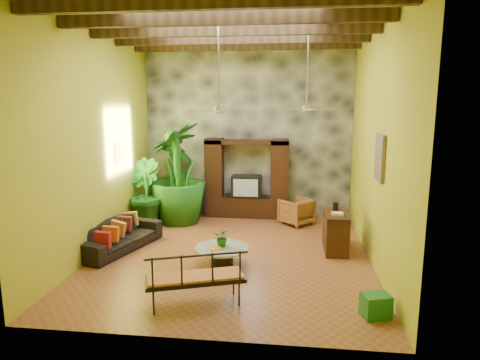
# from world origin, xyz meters

# --- Properties ---
(ground) EXTENTS (7.00, 7.00, 0.00)m
(ground) POSITION_xyz_m (0.00, 0.00, 0.00)
(ground) COLOR brown
(ground) RESTS_ON ground
(ceiling) EXTENTS (6.00, 7.00, 0.02)m
(ceiling) POSITION_xyz_m (0.00, 0.00, 5.00)
(ceiling) COLOR silver
(ceiling) RESTS_ON back_wall
(back_wall) EXTENTS (6.00, 0.02, 5.00)m
(back_wall) POSITION_xyz_m (0.00, 3.50, 2.50)
(back_wall) COLOR gold
(back_wall) RESTS_ON ground
(left_wall) EXTENTS (0.02, 7.00, 5.00)m
(left_wall) POSITION_xyz_m (-3.00, 0.00, 2.50)
(left_wall) COLOR gold
(left_wall) RESTS_ON ground
(right_wall) EXTENTS (0.02, 7.00, 5.00)m
(right_wall) POSITION_xyz_m (3.00, 0.00, 2.50)
(right_wall) COLOR gold
(right_wall) RESTS_ON ground
(stone_accent_wall) EXTENTS (5.98, 0.10, 4.98)m
(stone_accent_wall) POSITION_xyz_m (0.00, 3.44, 2.50)
(stone_accent_wall) COLOR #323439
(stone_accent_wall) RESTS_ON ground
(ceiling_beams) EXTENTS (5.95, 5.36, 0.22)m
(ceiling_beams) POSITION_xyz_m (0.00, 0.00, 4.78)
(ceiling_beams) COLOR #382511
(ceiling_beams) RESTS_ON ceiling
(entertainment_center) EXTENTS (2.40, 0.55, 2.30)m
(entertainment_center) POSITION_xyz_m (0.00, 3.14, 0.97)
(entertainment_center) COLOR black
(entertainment_center) RESTS_ON ground
(ceiling_fan_front) EXTENTS (1.28, 1.28, 1.86)m
(ceiling_fan_front) POSITION_xyz_m (-0.20, -0.40, 3.40)
(ceiling_fan_front) COLOR #A1A2A6
(ceiling_fan_front) RESTS_ON ceiling
(ceiling_fan_back) EXTENTS (1.28, 1.28, 1.86)m
(ceiling_fan_back) POSITION_xyz_m (1.60, 1.20, 3.40)
(ceiling_fan_back) COLOR #A1A2A6
(ceiling_fan_back) RESTS_ON ceiling
(wall_art_mask) EXTENTS (0.06, 0.32, 0.55)m
(wall_art_mask) POSITION_xyz_m (-2.96, 1.00, 2.10)
(wall_art_mask) COLOR yellow
(wall_art_mask) RESTS_ON left_wall
(wall_art_painting) EXTENTS (0.06, 0.70, 0.90)m
(wall_art_painting) POSITION_xyz_m (2.96, -0.60, 2.30)
(wall_art_painting) COLOR navy
(wall_art_painting) RESTS_ON right_wall
(sofa) EXTENTS (1.52, 2.41, 0.66)m
(sofa) POSITION_xyz_m (-2.63, -0.02, 0.33)
(sofa) COLOR black
(sofa) RESTS_ON ground
(wicker_armchair) EXTENTS (1.10, 1.10, 0.72)m
(wicker_armchair) POSITION_xyz_m (1.45, 2.54, 0.36)
(wicker_armchair) COLOR brown
(wicker_armchair) RESTS_ON ground
(tall_plant_a) EXTENTS (1.41, 1.57, 2.48)m
(tall_plant_a) POSITION_xyz_m (-2.12, 3.15, 1.24)
(tall_plant_a) COLOR #16571A
(tall_plant_a) RESTS_ON ground
(tall_plant_b) EXTENTS (1.29, 1.30, 1.84)m
(tall_plant_b) POSITION_xyz_m (-2.65, 1.85, 0.92)
(tall_plant_b) COLOR #1B6721
(tall_plant_b) RESTS_ON ground
(tall_plant_c) EXTENTS (1.86, 1.86, 2.80)m
(tall_plant_c) POSITION_xyz_m (-1.82, 2.33, 1.40)
(tall_plant_c) COLOR #1B5C18
(tall_plant_c) RESTS_ON ground
(coffee_table) EXTENTS (1.11, 1.11, 0.40)m
(coffee_table) POSITION_xyz_m (-0.11, -0.70, 0.26)
(coffee_table) COLOR black
(coffee_table) RESTS_ON ground
(centerpiece_plant) EXTENTS (0.39, 0.35, 0.38)m
(centerpiece_plant) POSITION_xyz_m (-0.11, -0.64, 0.59)
(centerpiece_plant) COLOR #1C5A17
(centerpiece_plant) RESTS_ON coffee_table
(yellow_tray) EXTENTS (0.30, 0.26, 0.03)m
(yellow_tray) POSITION_xyz_m (-0.23, -0.84, 0.41)
(yellow_tray) COLOR yellow
(yellow_tray) RESTS_ON coffee_table
(iron_bench) EXTENTS (1.73, 1.12, 0.57)m
(iron_bench) POSITION_xyz_m (-0.28, -2.52, 0.53)
(iron_bench) COLOR black
(iron_bench) RESTS_ON ground
(side_console) EXTENTS (0.50, 1.11, 0.89)m
(side_console) POSITION_xyz_m (2.31, 0.50, 0.44)
(side_console) COLOR #3A1A12
(side_console) RESTS_ON ground
(green_bin) EXTENTS (0.50, 0.43, 0.37)m
(green_bin) POSITION_xyz_m (2.65, -2.52, 0.19)
(green_bin) COLOR #1E702E
(green_bin) RESTS_ON ground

